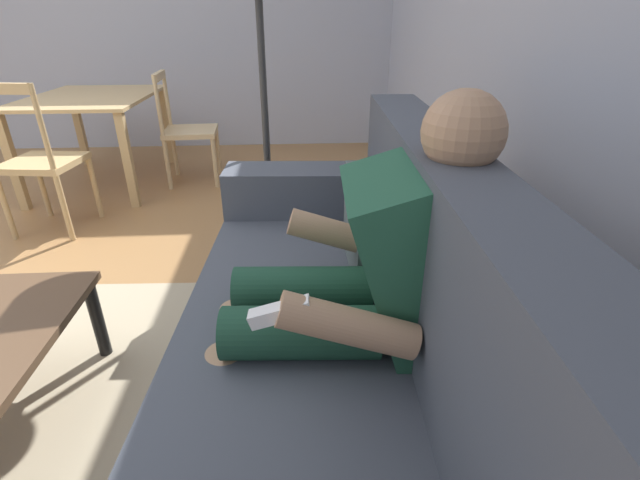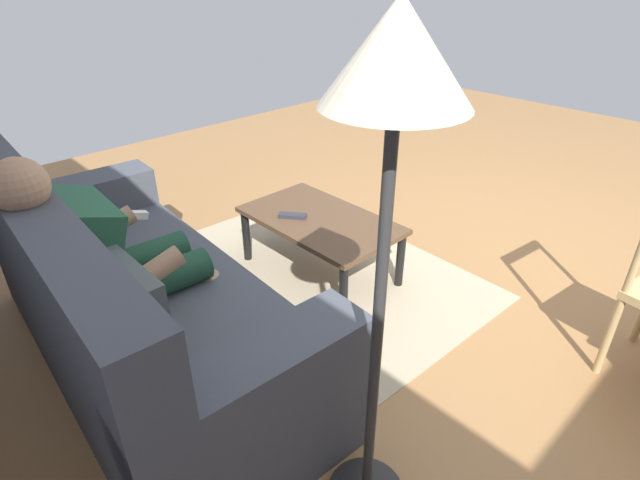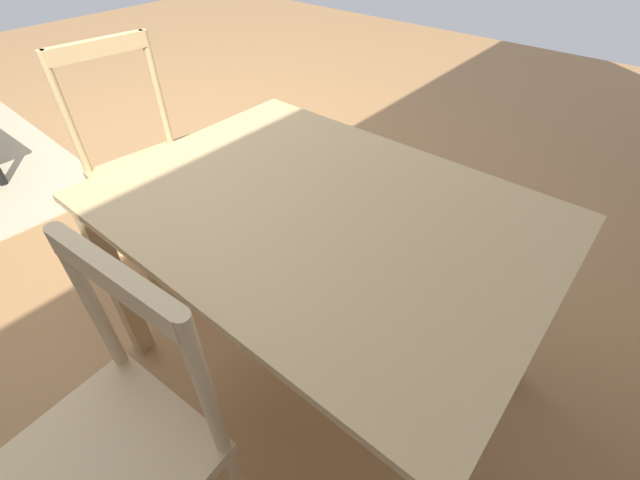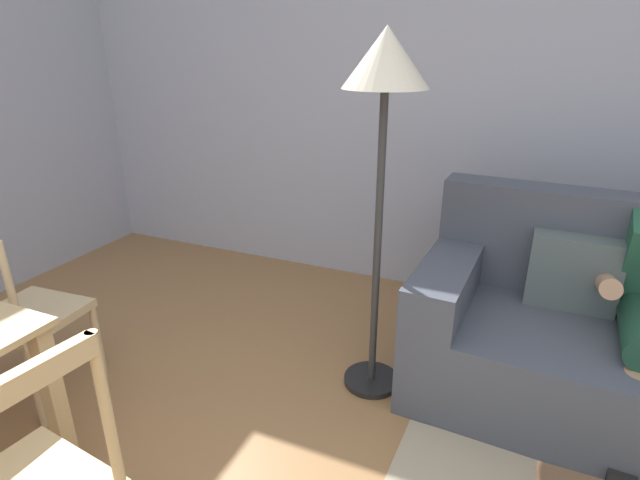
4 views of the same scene
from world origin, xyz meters
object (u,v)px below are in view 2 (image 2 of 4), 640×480
(coffee_table, at_px, (320,225))
(tv_remote, at_px, (293,216))
(couch, at_px, (132,308))
(person_lounging, at_px, (115,263))
(floor_lamp, at_px, (393,119))

(coffee_table, distance_m, tv_remote, 0.18)
(coffee_table, bearing_deg, couch, 90.39)
(person_lounging, distance_m, coffee_table, 1.25)
(tv_remote, bearing_deg, coffee_table, 95.67)
(tv_remote, height_order, floor_lamp, floor_lamp)
(couch, bearing_deg, person_lounging, 58.03)
(person_lounging, height_order, coffee_table, person_lounging)
(person_lounging, xyz_separation_m, coffee_table, (-0.01, -1.23, -0.26))
(couch, height_order, coffee_table, couch)
(tv_remote, bearing_deg, floor_lamp, 19.75)
(couch, xyz_separation_m, person_lounging, (0.02, 0.03, 0.25))
(coffee_table, bearing_deg, floor_lamp, 142.77)
(couch, xyz_separation_m, tv_remote, (0.13, -1.09, 0.05))
(coffee_table, bearing_deg, tv_remote, 44.66)
(coffee_table, height_order, floor_lamp, floor_lamp)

